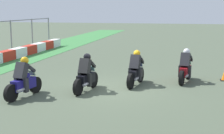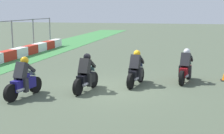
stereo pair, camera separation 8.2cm
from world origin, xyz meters
name	(u,v)px [view 2 (the right image)]	position (x,y,z in m)	size (l,w,h in m)	color
ground_plane	(112,89)	(0.00, 0.00, 0.00)	(120.00, 120.00, 0.00)	#485441
rider_lane_a	(186,68)	(1.91, -2.93, 0.62)	(2.02, 0.63, 1.51)	black
rider_lane_b	(136,71)	(0.82, -0.86, 0.62)	(2.04, 0.60, 1.51)	black
rider_lane_c	(86,76)	(-0.62, 0.93, 0.62)	(2.04, 0.60, 1.51)	black
rider_lane_d	(23,81)	(-2.00, 2.92, 0.62)	(2.03, 0.62, 1.51)	black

